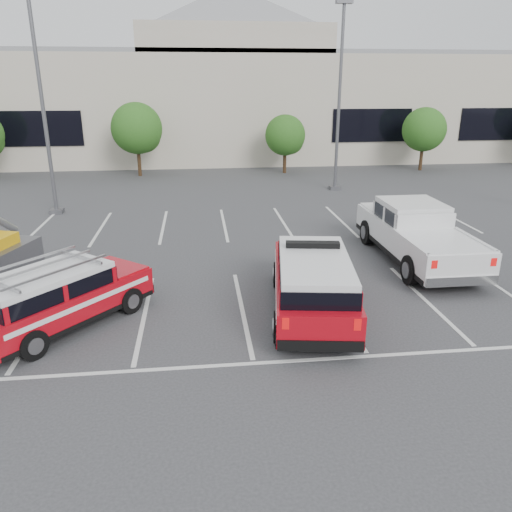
# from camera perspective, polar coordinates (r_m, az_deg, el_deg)

# --- Properties ---
(ground) EXTENTS (120.00, 120.00, 0.00)m
(ground) POSITION_cam_1_polar(r_m,az_deg,el_deg) (14.09, -1.59, -6.18)
(ground) COLOR #343436
(ground) RESTS_ON ground
(stall_markings) EXTENTS (23.00, 15.00, 0.01)m
(stall_markings) POSITION_cam_1_polar(r_m,az_deg,el_deg) (18.25, -2.87, -0.12)
(stall_markings) COLOR silver
(stall_markings) RESTS_ON ground
(convention_building) EXTENTS (60.00, 16.99, 13.20)m
(convention_building) POSITION_cam_1_polar(r_m,az_deg,el_deg) (44.59, -5.30, 17.46)
(convention_building) COLOR beige
(convention_building) RESTS_ON ground
(tree_mid_left) EXTENTS (3.37, 3.37, 4.85)m
(tree_mid_left) POSITION_cam_1_polar(r_m,az_deg,el_deg) (35.07, -13.31, 13.83)
(tree_mid_left) COLOR #3F2B19
(tree_mid_left) RESTS_ON ground
(tree_mid_right) EXTENTS (2.77, 2.77, 3.99)m
(tree_mid_right) POSITION_cam_1_polar(r_m,az_deg,el_deg) (35.45, 3.48, 13.47)
(tree_mid_right) COLOR #3F2B19
(tree_mid_right) RESTS_ON ground
(tree_right) EXTENTS (3.07, 3.07, 4.42)m
(tree_right) POSITION_cam_1_polar(r_m,az_deg,el_deg) (38.46, 18.75, 13.38)
(tree_right) COLOR #3F2B19
(tree_right) RESTS_ON ground
(light_pole_left) EXTENTS (0.90, 0.60, 10.24)m
(light_pole_left) POSITION_cam_1_polar(r_m,az_deg,el_deg) (25.64, -23.24, 15.84)
(light_pole_left) COLOR #59595E
(light_pole_left) RESTS_ON ground
(light_pole_mid) EXTENTS (0.90, 0.60, 10.24)m
(light_pole_mid) POSITION_cam_1_polar(r_m,az_deg,el_deg) (29.82, 9.50, 17.34)
(light_pole_mid) COLOR #59595E
(light_pole_mid) RESTS_ON ground
(fire_chief_suv) EXTENTS (2.78, 5.70, 1.92)m
(fire_chief_suv) POSITION_cam_1_polar(r_m,az_deg,el_deg) (13.68, 6.47, -3.52)
(fire_chief_suv) COLOR #A80812
(fire_chief_suv) RESTS_ON ground
(white_pickup) EXTENTS (2.29, 6.58, 2.02)m
(white_pickup) POSITION_cam_1_polar(r_m,az_deg,el_deg) (18.58, 17.75, 1.91)
(white_pickup) COLOR silver
(white_pickup) RESTS_ON ground
(ladder_suv) EXTENTS (4.39, 4.70, 1.83)m
(ladder_suv) POSITION_cam_1_polar(r_m,az_deg,el_deg) (13.83, -21.51, -4.79)
(ladder_suv) COLOR #A80812
(ladder_suv) RESTS_ON ground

